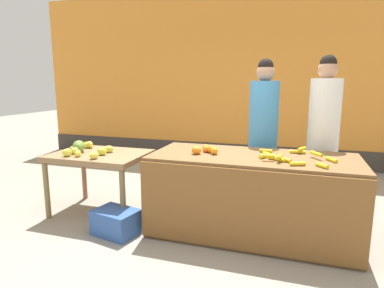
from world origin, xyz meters
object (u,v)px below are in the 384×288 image
(produce_crate, at_px, (116,222))
(vendor_woman_blue_shirt, at_px, (263,136))
(produce_sack, at_px, (186,179))
(vendor_woman_white_shirt, at_px, (323,138))

(produce_crate, bearing_deg, vendor_woman_blue_shirt, 40.61)
(produce_crate, bearing_deg, produce_sack, 75.81)
(produce_crate, distance_m, produce_sack, 1.33)
(vendor_woman_blue_shirt, bearing_deg, produce_sack, 172.86)
(vendor_woman_white_shirt, bearing_deg, vendor_woman_blue_shirt, 179.80)
(vendor_woman_blue_shirt, distance_m, produce_sack, 1.23)
(vendor_woman_white_shirt, height_order, produce_crate, vendor_woman_white_shirt)
(vendor_woman_blue_shirt, bearing_deg, vendor_woman_white_shirt, -0.20)
(vendor_woman_blue_shirt, height_order, produce_sack, vendor_woman_blue_shirt)
(vendor_woman_white_shirt, distance_m, produce_sack, 1.83)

